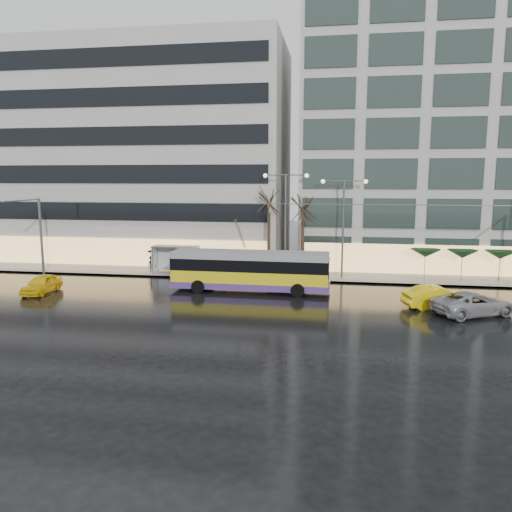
% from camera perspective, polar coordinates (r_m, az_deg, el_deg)
% --- Properties ---
extents(ground, '(140.00, 140.00, 0.00)m').
position_cam_1_polar(ground, '(34.54, -1.83, -5.86)').
color(ground, black).
rests_on(ground, ground).
extents(sidewalk, '(80.00, 10.00, 0.15)m').
position_cam_1_polar(sidewalk, '(47.79, 3.71, -1.62)').
color(sidewalk, gray).
rests_on(sidewalk, ground).
extents(kerb, '(80.00, 0.10, 0.15)m').
position_cam_1_polar(kerb, '(42.96, 3.08, -2.81)').
color(kerb, slate).
rests_on(kerb, ground).
extents(building_left, '(34.00, 14.00, 22.00)m').
position_cam_1_polar(building_left, '(56.45, -14.52, 11.03)').
color(building_left, '#ADABA5').
rests_on(building_left, sidewalk).
extents(building_right, '(32.00, 14.00, 25.00)m').
position_cam_1_polar(building_right, '(53.44, 23.33, 12.34)').
color(building_right, '#ADABA5').
rests_on(building_right, sidewalk).
extents(trolleybus, '(12.31, 4.87, 5.69)m').
position_cam_1_polar(trolleybus, '(38.90, -0.69, -1.84)').
color(trolleybus, yellow).
rests_on(trolleybus, ground).
extents(catenary, '(42.24, 5.12, 7.00)m').
position_cam_1_polar(catenary, '(41.33, 1.59, 2.60)').
color(catenary, '#595B60').
rests_on(catenary, ground).
extents(bus_shelter, '(4.20, 1.60, 2.51)m').
position_cam_1_polar(bus_shelter, '(46.41, -9.53, 0.32)').
color(bus_shelter, '#595B60').
rests_on(bus_shelter, sidewalk).
extents(street_lamp_near, '(3.96, 0.36, 9.03)m').
position_cam_1_polar(street_lamp_near, '(43.89, 3.39, 5.23)').
color(street_lamp_near, '#595B60').
rests_on(street_lamp_near, sidewalk).
extents(street_lamp_far, '(3.96, 0.36, 8.53)m').
position_cam_1_polar(street_lamp_far, '(43.70, 9.95, 4.74)').
color(street_lamp_far, '#595B60').
rests_on(street_lamp_far, sidewalk).
extents(tree_a, '(3.20, 3.20, 8.40)m').
position_cam_1_polar(tree_a, '(44.21, 1.48, 6.70)').
color(tree_a, black).
rests_on(tree_a, sidewalk).
extents(tree_b, '(3.20, 3.20, 7.70)m').
position_cam_1_polar(tree_b, '(44.14, 5.40, 5.76)').
color(tree_b, black).
rests_on(tree_b, sidewalk).
extents(parasol_a, '(2.50, 2.50, 2.65)m').
position_cam_1_polar(parasol_a, '(44.90, 18.80, 0.31)').
color(parasol_a, '#595B60').
rests_on(parasol_a, sidewalk).
extents(parasol_b, '(2.50, 2.50, 2.65)m').
position_cam_1_polar(parasol_b, '(45.50, 22.52, 0.21)').
color(parasol_b, '#595B60').
rests_on(parasol_b, sidewalk).
extents(parasol_c, '(2.50, 2.50, 2.65)m').
position_cam_1_polar(parasol_c, '(46.30, 26.13, 0.11)').
color(parasol_c, '#595B60').
rests_on(parasol_c, sidewalk).
extents(taxi_a, '(1.85, 4.18, 1.40)m').
position_cam_1_polar(taxi_a, '(41.91, -23.29, -2.97)').
color(taxi_a, yellow).
rests_on(taxi_a, ground).
extents(taxi_b, '(4.90, 2.87, 1.53)m').
position_cam_1_polar(taxi_b, '(36.33, 20.05, -4.42)').
color(taxi_b, yellow).
rests_on(taxi_b, ground).
extents(sedan_silver, '(6.00, 4.69, 1.51)m').
position_cam_1_polar(sedan_silver, '(35.37, 23.60, -5.00)').
color(sedan_silver, '#9C9CA1').
rests_on(sedan_silver, ground).
extents(pedestrian_a, '(1.27, 1.28, 2.19)m').
position_cam_1_polar(pedestrian_a, '(44.63, -7.47, -0.47)').
color(pedestrian_a, black).
rests_on(pedestrian_a, sidewalk).
extents(pedestrian_b, '(1.10, 1.07, 1.78)m').
position_cam_1_polar(pedestrian_b, '(45.47, -5.30, -0.94)').
color(pedestrian_b, black).
rests_on(pedestrian_b, sidewalk).
extents(pedestrian_c, '(1.13, 1.09, 2.11)m').
position_cam_1_polar(pedestrian_c, '(47.18, -11.83, -0.45)').
color(pedestrian_c, black).
rests_on(pedestrian_c, sidewalk).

